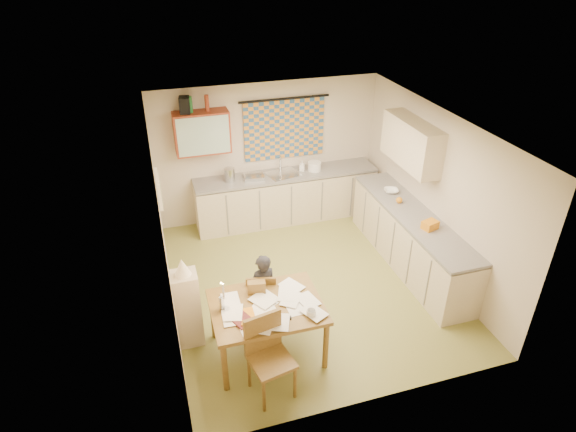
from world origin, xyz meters
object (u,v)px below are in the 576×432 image
object	(u,v)px
stove	(446,279)
chair_far	(262,306)
dining_table	(267,328)
counter_back	(287,197)
shelf_stand	(188,309)
person	(263,291)
counter_right	(410,240)

from	to	relation	value
stove	chair_far	world-z (taller)	stove
dining_table	counter_back	bearing A→B (deg)	69.89
shelf_stand	dining_table	bearing A→B (deg)	-27.65
dining_table	person	bearing A→B (deg)	82.04
counter_back	person	world-z (taller)	person
chair_far	person	bearing A→B (deg)	117.27
stove	dining_table	world-z (taller)	stove
counter_right	dining_table	size ratio (longest dim) A/B	2.19
counter_right	chair_far	bearing A→B (deg)	-166.21
chair_far	shelf_stand	size ratio (longest dim) A/B	0.80
counter_back	dining_table	world-z (taller)	counter_back
counter_right	dining_table	world-z (taller)	counter_right
counter_right	shelf_stand	world-z (taller)	shelf_stand
chair_far	shelf_stand	distance (m)	1.01
counter_back	stove	bearing A→B (deg)	-63.97
counter_back	chair_far	size ratio (longest dim) A/B	3.89
dining_table	shelf_stand	distance (m)	1.03
stove	person	distance (m)	2.58
dining_table	chair_far	world-z (taller)	chair_far
counter_right	person	bearing A→B (deg)	-165.29
counter_right	chair_far	size ratio (longest dim) A/B	3.48
stove	person	size ratio (longest dim) A/B	0.77
dining_table	chair_far	size ratio (longest dim) A/B	1.59
stove	shelf_stand	size ratio (longest dim) A/B	0.80
counter_back	counter_right	size ratio (longest dim) A/B	1.12
shelf_stand	person	bearing A→B (deg)	2.68
dining_table	shelf_stand	world-z (taller)	shelf_stand
stove	chair_far	size ratio (longest dim) A/B	1.00
chair_far	shelf_stand	bearing A→B (deg)	18.34
stove	shelf_stand	world-z (taller)	shelf_stand
shelf_stand	counter_right	bearing A→B (deg)	11.45
counter_right	chair_far	world-z (taller)	counter_right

